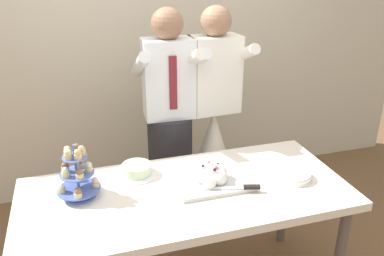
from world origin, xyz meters
name	(u,v)px	position (x,y,z in m)	size (l,w,h in m)	color
rear_wall	(134,23)	(0.00, 1.49, 1.45)	(5.20, 0.10, 2.90)	beige
dessert_table	(186,202)	(0.00, 0.00, 0.70)	(1.80, 0.80, 0.78)	silver
cupcake_stand	(77,175)	(-0.56, 0.11, 0.91)	(0.23, 0.23, 0.31)	#4C66B2
main_cake_tray	(212,177)	(0.16, 0.03, 0.82)	(0.43, 0.33, 0.13)	silver
plate_stack	(293,175)	(0.63, -0.06, 0.80)	(0.20, 0.20, 0.04)	white
round_cake	(137,170)	(-0.23, 0.24, 0.81)	(0.24, 0.24, 0.07)	white
person_groom	(170,138)	(0.09, 0.74, 0.75)	(0.48, 0.50, 1.66)	#232328
person_bride	(213,152)	(0.43, 0.74, 0.58)	(0.56, 0.56, 1.66)	white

